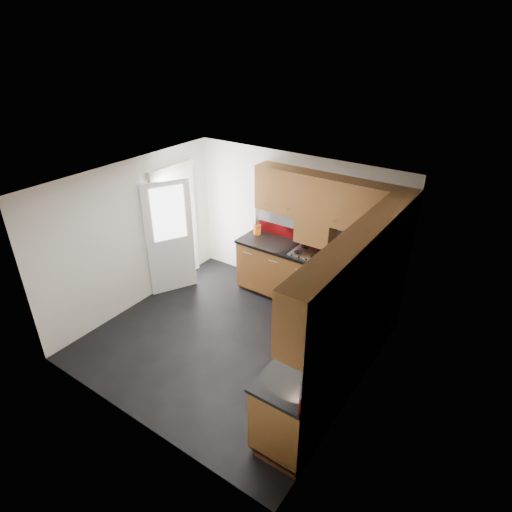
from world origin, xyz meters
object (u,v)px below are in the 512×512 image
Objects in this scene: utensil_pot at (257,228)px; gas_hob at (309,253)px; toaster at (388,267)px; food_processor at (372,283)px.

gas_hob is at bearing -7.98° from utensil_pot.
toaster is (1.21, 0.15, 0.07)m from gas_hob.
toaster is at bearing 89.13° from food_processor.
food_processor is (2.30, -0.63, 0.04)m from utensil_pot.
food_processor reaches higher than toaster.
utensil_pot reaches higher than toaster.
food_processor is (-0.01, -0.62, 0.05)m from toaster.
food_processor reaches higher than gas_hob.
food_processor is at bearing -90.87° from toaster.
utensil_pot is 1.58× the size of food_processor.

